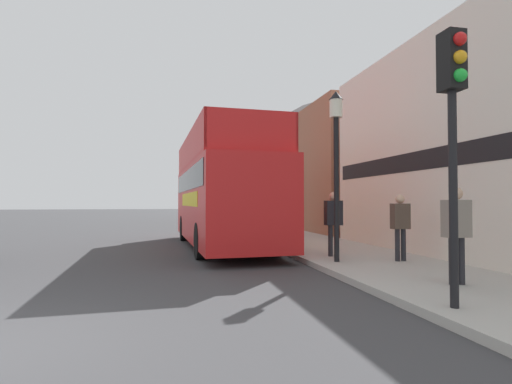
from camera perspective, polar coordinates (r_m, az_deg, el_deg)
name	(u,v)px	position (r m, az deg, el deg)	size (l,w,h in m)	color
ground_plane	(131,229)	(25.89, -17.45, -5.00)	(144.00, 144.00, 0.00)	#3D3D3F
sidewalk	(260,229)	(23.38, 0.55, -5.29)	(3.40, 108.00, 0.14)	#ADAAA3
brick_terrace_rear	(303,164)	(30.40, 6.76, 3.95)	(6.00, 24.79, 8.99)	#9E664C
tour_bus	(222,196)	(14.50, -4.90, -0.58)	(2.92, 9.62, 4.00)	red
parked_car_ahead_of_bus	(212,220)	(22.65, -6.31, -3.95)	(1.90, 4.15, 1.35)	silver
pedestrian_nearest	(456,226)	(8.09, 26.70, -4.33)	(0.46, 0.25, 1.76)	#232328
pedestrian_second	(400,221)	(10.76, 19.91, -3.92)	(0.44, 0.24, 1.68)	#232328
pedestrian_third	(333,218)	(11.23, 11.00, -3.60)	(0.46, 0.25, 1.77)	#232328
traffic_signal	(453,105)	(6.44, 26.36, 11.13)	(0.28, 0.42, 3.93)	black
lamp_post_nearest	(336,143)	(10.31, 11.38, 6.95)	(0.35, 0.35, 4.29)	black
lamp_post_second	(254,169)	(19.01, -0.23, 3.31)	(0.35, 0.35, 4.42)	black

